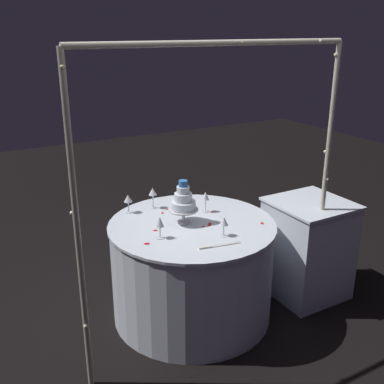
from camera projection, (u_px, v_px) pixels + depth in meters
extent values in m
plane|color=black|center=(192.00, 312.00, 3.61)|extent=(12.00, 12.00, 0.00)
cylinder|color=#B7B29E|center=(325.00, 184.00, 3.41)|extent=(0.04, 0.04, 2.03)
cylinder|color=#B7B29E|center=(78.00, 238.00, 2.54)|extent=(0.04, 0.04, 2.03)
cylinder|color=#B7B29E|center=(223.00, 43.00, 2.63)|extent=(1.87, 0.04, 0.04)
sphere|color=#F9EAB2|center=(319.00, 224.00, 3.52)|extent=(0.02, 0.02, 0.02)
sphere|color=#F9EAB2|center=(76.00, 231.00, 2.53)|extent=(0.02, 0.02, 0.02)
sphere|color=#F9EAB2|center=(320.00, 41.00, 2.96)|extent=(0.02, 0.02, 0.02)
sphere|color=#F9EAB2|center=(325.00, 152.00, 3.33)|extent=(0.02, 0.02, 0.02)
sphere|color=#F9EAB2|center=(72.00, 213.00, 2.50)|extent=(0.02, 0.02, 0.02)
sphere|color=#F9EAB2|center=(281.00, 42.00, 2.84)|extent=(0.02, 0.02, 0.02)
sphere|color=#F9EAB2|center=(319.00, 234.00, 3.54)|extent=(0.02, 0.02, 0.02)
sphere|color=#F9EAB2|center=(79.00, 264.00, 2.61)|extent=(0.02, 0.02, 0.02)
sphere|color=#F9EAB2|center=(241.00, 43.00, 2.68)|extent=(0.02, 0.02, 0.02)
sphere|color=#F9EAB2|center=(327.00, 179.00, 3.38)|extent=(0.02, 0.02, 0.02)
sphere|color=#F9EAB2|center=(62.00, 77.00, 2.24)|extent=(0.02, 0.02, 0.02)
sphere|color=#F9EAB2|center=(190.00, 43.00, 2.55)|extent=(0.02, 0.02, 0.02)
sphere|color=#F9EAB2|center=(335.00, 89.00, 3.18)|extent=(0.02, 0.02, 0.02)
sphere|color=#F9EAB2|center=(85.00, 327.00, 2.71)|extent=(0.02, 0.02, 0.02)
sphere|color=#F9EAB2|center=(140.00, 44.00, 2.40)|extent=(0.02, 0.02, 0.02)
sphere|color=#F9EAB2|center=(336.00, 55.00, 3.09)|extent=(0.02, 0.02, 0.02)
sphere|color=#F9EAB2|center=(62.00, 67.00, 2.22)|extent=(0.02, 0.02, 0.02)
sphere|color=#F9EAB2|center=(77.00, 45.00, 2.25)|extent=(0.02, 0.02, 0.02)
sphere|color=#F9EAB2|center=(318.00, 252.00, 3.58)|extent=(0.02, 0.02, 0.02)
cylinder|color=silver|center=(192.00, 271.00, 3.49)|extent=(1.21, 1.21, 0.74)
cylinder|color=silver|center=(192.00, 225.00, 3.36)|extent=(1.23, 1.23, 0.02)
cube|color=silver|center=(307.00, 249.00, 3.76)|extent=(0.57, 0.57, 0.79)
cube|color=silver|center=(311.00, 203.00, 3.62)|extent=(0.59, 0.59, 0.02)
cylinder|color=silver|center=(183.00, 222.00, 3.37)|extent=(0.11, 0.11, 0.01)
cylinder|color=silver|center=(183.00, 216.00, 3.35)|extent=(0.02, 0.02, 0.09)
cylinder|color=silver|center=(183.00, 210.00, 3.33)|extent=(0.22, 0.22, 0.01)
cylinder|color=white|center=(183.00, 205.00, 3.32)|extent=(0.18, 0.18, 0.06)
cylinder|color=white|center=(183.00, 197.00, 3.30)|extent=(0.13, 0.13, 0.06)
cylinder|color=white|center=(183.00, 190.00, 3.28)|extent=(0.09, 0.09, 0.05)
cylinder|color=#2D6BB7|center=(183.00, 183.00, 3.26)|extent=(0.06, 0.06, 0.05)
cylinder|color=silver|center=(205.00, 211.00, 3.57)|extent=(0.06, 0.06, 0.00)
cylinder|color=silver|center=(205.00, 205.00, 3.55)|extent=(0.01, 0.01, 0.10)
cone|color=silver|center=(205.00, 196.00, 3.52)|extent=(0.05, 0.05, 0.07)
cylinder|color=silver|center=(153.00, 208.00, 3.64)|extent=(0.06, 0.06, 0.00)
cylinder|color=silver|center=(153.00, 201.00, 3.62)|extent=(0.01, 0.01, 0.11)
cone|color=silver|center=(153.00, 191.00, 3.60)|extent=(0.07, 0.07, 0.06)
cylinder|color=silver|center=(129.00, 212.00, 3.55)|extent=(0.06, 0.06, 0.00)
cylinder|color=silver|center=(128.00, 207.00, 3.53)|extent=(0.01, 0.01, 0.09)
cone|color=silver|center=(128.00, 198.00, 3.51)|extent=(0.07, 0.07, 0.06)
cylinder|color=silver|center=(223.00, 235.00, 3.15)|extent=(0.06, 0.06, 0.00)
cylinder|color=silver|center=(224.00, 230.00, 3.14)|extent=(0.01, 0.01, 0.08)
cone|color=silver|center=(224.00, 221.00, 3.12)|extent=(0.06, 0.06, 0.06)
cylinder|color=silver|center=(160.00, 238.00, 3.12)|extent=(0.06, 0.06, 0.00)
cylinder|color=silver|center=(160.00, 232.00, 3.10)|extent=(0.01, 0.01, 0.08)
cone|color=silver|center=(160.00, 222.00, 3.08)|extent=(0.06, 0.06, 0.07)
cube|color=silver|center=(225.00, 245.00, 3.02)|extent=(0.22, 0.06, 0.01)
cube|color=white|center=(205.00, 247.00, 2.97)|extent=(0.09, 0.04, 0.01)
ellipsoid|color=red|center=(162.00, 213.00, 3.54)|extent=(0.02, 0.03, 0.00)
ellipsoid|color=red|center=(262.00, 223.00, 3.35)|extent=(0.04, 0.04, 0.00)
ellipsoid|color=red|center=(190.00, 215.00, 3.51)|extent=(0.03, 0.03, 0.00)
ellipsoid|color=red|center=(209.00, 225.00, 3.32)|extent=(0.04, 0.04, 0.00)
ellipsoid|color=red|center=(168.00, 209.00, 3.61)|extent=(0.04, 0.03, 0.00)
ellipsoid|color=red|center=(203.00, 227.00, 3.29)|extent=(0.03, 0.03, 0.00)
ellipsoid|color=red|center=(212.00, 212.00, 3.55)|extent=(0.03, 0.03, 0.00)
ellipsoid|color=red|center=(155.00, 230.00, 3.23)|extent=(0.04, 0.03, 0.00)
ellipsoid|color=red|center=(210.00, 224.00, 3.34)|extent=(0.04, 0.04, 0.00)
ellipsoid|color=red|center=(147.00, 244.00, 3.03)|extent=(0.05, 0.04, 0.00)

